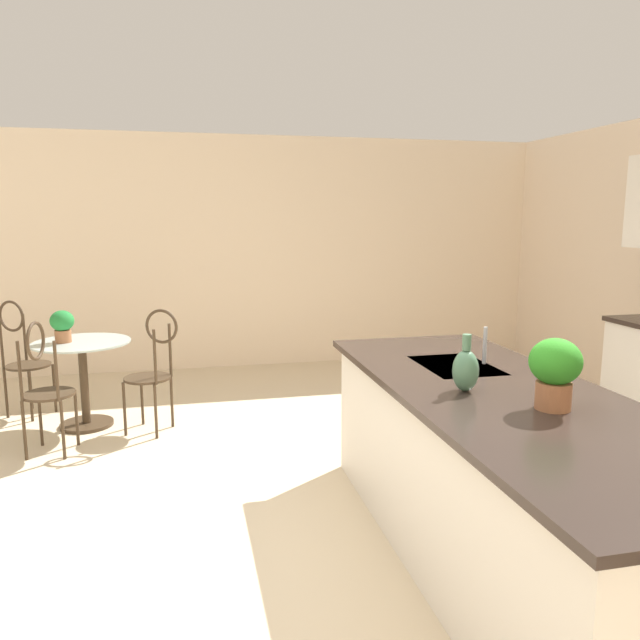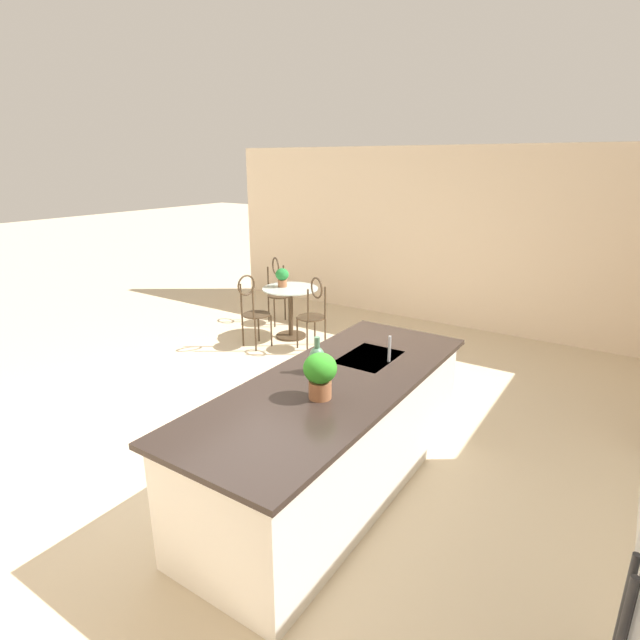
{
  "view_description": "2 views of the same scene",
  "coord_description": "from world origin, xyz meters",
  "px_view_note": "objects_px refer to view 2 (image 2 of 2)",
  "views": [
    {
      "loc": [
        2.93,
        -0.68,
        1.78
      ],
      "look_at": [
        -1.62,
        0.34,
        0.98
      ],
      "focal_mm": 33.92,
      "sensor_mm": 36.0,
      "label": 1
    },
    {
      "loc": [
        3.2,
        2.64,
        2.48
      ],
      "look_at": [
        -0.82,
        -0.02,
        0.94
      ],
      "focal_mm": 28.05,
      "sensor_mm": 36.0,
      "label": 2
    }
  ],
  "objects_px": {
    "chair_toward_desk": "(253,308)",
    "vase_on_counter": "(317,359)",
    "chair_near_window": "(278,288)",
    "bistro_table": "(291,308)",
    "potted_plant_on_table": "(282,276)",
    "potted_plant_counter_near": "(320,373)",
    "chair_by_island": "(313,310)"
  },
  "relations": [
    {
      "from": "chair_near_window",
      "to": "chair_toward_desk",
      "type": "bearing_deg",
      "value": 20.6
    },
    {
      "from": "bistro_table",
      "to": "chair_near_window",
      "type": "relative_size",
      "value": 0.77
    },
    {
      "from": "chair_near_window",
      "to": "potted_plant_counter_near",
      "type": "relative_size",
      "value": 3.2
    },
    {
      "from": "bistro_table",
      "to": "vase_on_counter",
      "type": "relative_size",
      "value": 2.78
    },
    {
      "from": "bistro_table",
      "to": "chair_by_island",
      "type": "bearing_deg",
      "value": 64.41
    },
    {
      "from": "chair_by_island",
      "to": "chair_near_window",
      "type": "bearing_deg",
      "value": -122.16
    },
    {
      "from": "chair_toward_desk",
      "to": "potted_plant_on_table",
      "type": "relative_size",
      "value": 3.86
    },
    {
      "from": "potted_plant_on_table",
      "to": "potted_plant_counter_near",
      "type": "distance_m",
      "value": 3.95
    },
    {
      "from": "potted_plant_counter_near",
      "to": "chair_toward_desk",
      "type": "bearing_deg",
      "value": -131.53
    },
    {
      "from": "chair_near_window",
      "to": "vase_on_counter",
      "type": "relative_size",
      "value": 3.62
    },
    {
      "from": "chair_by_island",
      "to": "vase_on_counter",
      "type": "distance_m",
      "value": 2.88
    },
    {
      "from": "chair_by_island",
      "to": "potted_plant_counter_near",
      "type": "xyz_separation_m",
      "value": [
        2.68,
        1.88,
        0.53
      ]
    },
    {
      "from": "potted_plant_on_table",
      "to": "chair_near_window",
      "type": "bearing_deg",
      "value": -135.88
    },
    {
      "from": "chair_toward_desk",
      "to": "vase_on_counter",
      "type": "xyz_separation_m",
      "value": [
        1.99,
        2.38,
        0.46
      ]
    },
    {
      "from": "chair_by_island",
      "to": "chair_toward_desk",
      "type": "relative_size",
      "value": 1.0
    },
    {
      "from": "chair_near_window",
      "to": "chair_by_island",
      "type": "xyz_separation_m",
      "value": [
        0.73,
        1.16,
        0.0
      ]
    },
    {
      "from": "potted_plant_on_table",
      "to": "vase_on_counter",
      "type": "height_order",
      "value": "vase_on_counter"
    },
    {
      "from": "bistro_table",
      "to": "chair_near_window",
      "type": "distance_m",
      "value": 0.74
    },
    {
      "from": "chair_near_window",
      "to": "vase_on_counter",
      "type": "xyz_separation_m",
      "value": [
        3.07,
        2.79,
        0.46
      ]
    },
    {
      "from": "chair_toward_desk",
      "to": "vase_on_counter",
      "type": "height_order",
      "value": "vase_on_counter"
    },
    {
      "from": "chair_by_island",
      "to": "potted_plant_counter_near",
      "type": "distance_m",
      "value": 3.32
    },
    {
      "from": "chair_toward_desk",
      "to": "vase_on_counter",
      "type": "bearing_deg",
      "value": 50.14
    },
    {
      "from": "chair_toward_desk",
      "to": "chair_near_window",
      "type": "bearing_deg",
      "value": -159.4
    },
    {
      "from": "vase_on_counter",
      "to": "chair_near_window",
      "type": "bearing_deg",
      "value": -137.73
    },
    {
      "from": "chair_near_window",
      "to": "chair_toward_desk",
      "type": "xyz_separation_m",
      "value": [
        1.08,
        0.4,
        0.0
      ]
    },
    {
      "from": "bistro_table",
      "to": "chair_by_island",
      "type": "relative_size",
      "value": 0.77
    },
    {
      "from": "bistro_table",
      "to": "chair_toward_desk",
      "type": "distance_m",
      "value": 0.66
    },
    {
      "from": "bistro_table",
      "to": "chair_toward_desk",
      "type": "bearing_deg",
      "value": -15.46
    },
    {
      "from": "chair_near_window",
      "to": "potted_plant_on_table",
      "type": "distance_m",
      "value": 0.71
    },
    {
      "from": "bistro_table",
      "to": "potted_plant_on_table",
      "type": "relative_size",
      "value": 2.97
    },
    {
      "from": "potted_plant_on_table",
      "to": "potted_plant_counter_near",
      "type": "relative_size",
      "value": 0.83
    },
    {
      "from": "chair_toward_desk",
      "to": "vase_on_counter",
      "type": "relative_size",
      "value": 3.62
    }
  ]
}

